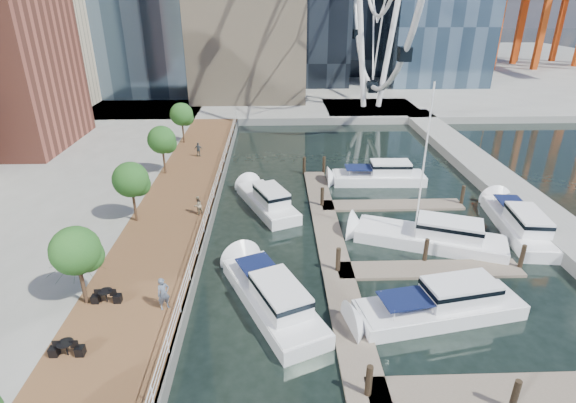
# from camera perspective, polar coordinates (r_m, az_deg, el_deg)

# --- Properties ---
(ground) EXTENTS (520.00, 520.00, 0.00)m
(ground) POSITION_cam_1_polar(r_m,az_deg,el_deg) (23.17, 1.26, -20.09)
(ground) COLOR black
(ground) RESTS_ON ground
(boardwalk) EXTENTS (6.00, 60.00, 1.00)m
(boardwalk) POSITION_cam_1_polar(r_m,az_deg,el_deg) (36.10, -14.46, -2.27)
(boardwalk) COLOR brown
(boardwalk) RESTS_ON ground
(seawall) EXTENTS (0.25, 60.00, 1.00)m
(seawall) POSITION_cam_1_polar(r_m,az_deg,el_deg) (35.56, -9.74, -2.24)
(seawall) COLOR #595954
(seawall) RESTS_ON ground
(land_far) EXTENTS (200.00, 114.00, 1.00)m
(land_far) POSITION_cam_1_polar(r_m,az_deg,el_deg) (119.54, -1.44, 16.85)
(land_far) COLOR gray
(land_far) RESTS_ON ground
(breakwater) EXTENTS (4.00, 60.00, 1.00)m
(breakwater) POSITION_cam_1_polar(r_m,az_deg,el_deg) (44.96, 26.15, 1.31)
(breakwater) COLOR gray
(breakwater) RESTS_ON ground
(pier) EXTENTS (14.00, 12.00, 1.00)m
(pier) POSITION_cam_1_polar(r_m,az_deg,el_deg) (71.87, 10.44, 11.38)
(pier) COLOR gray
(pier) RESTS_ON ground
(railing) EXTENTS (0.10, 60.00, 1.05)m
(railing) POSITION_cam_1_polar(r_m,az_deg,el_deg) (35.13, -10.02, -0.75)
(railing) COLOR white
(railing) RESTS_ON boardwalk
(floating_docks) EXTENTS (16.00, 34.00, 2.60)m
(floating_docks) POSITION_cam_1_polar(r_m,az_deg,el_deg) (32.09, 14.72, -5.87)
(floating_docks) COLOR #6D6051
(floating_docks) RESTS_ON ground
(street_trees) EXTENTS (2.60, 42.60, 4.60)m
(street_trees) POSITION_cam_1_polar(r_m,az_deg,el_deg) (34.36, -19.36, 2.63)
(street_trees) COLOR #3F2B1C
(street_trees) RESTS_ON ground
(cafe_tables) EXTENTS (2.50, 13.70, 0.74)m
(cafe_tables) POSITION_cam_1_polar(r_m,az_deg,el_deg) (22.79, -27.33, -19.70)
(cafe_tables) COLOR black
(cafe_tables) RESTS_ON ground
(yacht_foreground) EXTENTS (10.60, 4.64, 2.15)m
(yacht_foreground) POSITION_cam_1_polar(r_m,az_deg,el_deg) (27.25, 18.48, -13.66)
(yacht_foreground) COLOR white
(yacht_foreground) RESTS_ON ground
(pedestrian_near) EXTENTS (0.81, 0.74, 1.85)m
(pedestrian_near) POSITION_cam_1_polar(r_m,az_deg,el_deg) (25.22, -15.54, -11.21)
(pedestrian_near) COLOR #525C6D
(pedestrian_near) RESTS_ON boardwalk
(pedestrian_mid) EXTENTS (0.90, 0.91, 1.48)m
(pedestrian_mid) POSITION_cam_1_polar(r_m,az_deg,el_deg) (35.12, -11.38, -0.49)
(pedestrian_mid) COLOR gray
(pedestrian_mid) RESTS_ON boardwalk
(pedestrian_far) EXTENTS (0.93, 0.47, 1.52)m
(pedestrian_far) POSITION_cam_1_polar(r_m,az_deg,el_deg) (48.29, -11.29, 6.49)
(pedestrian_far) COLOR #363E44
(pedestrian_far) RESTS_ON boardwalk
(moored_yachts) EXTENTS (24.05, 37.37, 11.50)m
(moored_yachts) POSITION_cam_1_polar(r_m,az_deg,el_deg) (33.34, 15.21, -5.69)
(moored_yachts) COLOR white
(moored_yachts) RESTS_ON ground
(cafe_seating) EXTENTS (5.20, 14.30, 2.74)m
(cafe_seating) POSITION_cam_1_polar(r_m,az_deg,el_deg) (22.01, -28.42, -18.48)
(cafe_seating) COLOR #103B20
(cafe_seating) RESTS_ON ground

